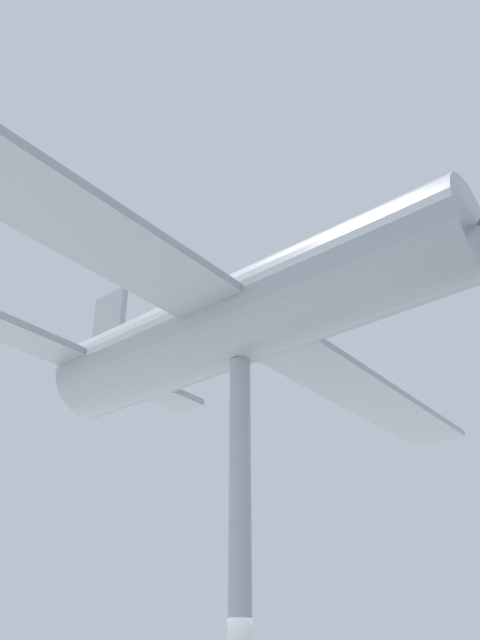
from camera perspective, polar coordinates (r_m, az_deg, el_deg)
support_pylon_central at (r=11.63m, az=0.00°, el=-20.09°), size 0.41×0.41×7.24m
suspended_airplane at (r=13.07m, az=0.67°, el=0.32°), size 20.18×11.62×3.35m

